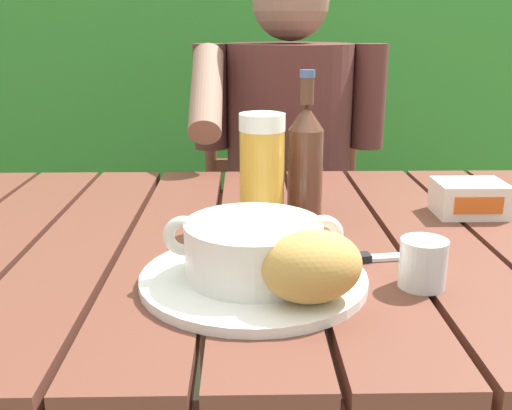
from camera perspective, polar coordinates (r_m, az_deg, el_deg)
dining_table at (r=0.94m, az=0.22°, el=-9.13°), size 1.18×0.82×0.77m
hedge_backdrop at (r=2.62m, az=0.58°, el=13.16°), size 2.95×0.76×2.09m
chair_near_diner at (r=1.80m, az=2.61°, el=-2.21°), size 0.48×0.46×1.02m
person_eating at (r=1.54m, az=3.10°, el=3.75°), size 0.48×0.47×1.24m
serving_plate at (r=0.74m, az=-0.24°, el=-7.03°), size 0.28×0.28×0.01m
soup_bowl at (r=0.72m, az=-0.24°, el=-4.04°), size 0.22×0.17×0.08m
bread_roll at (r=0.66m, az=5.40°, el=-5.86°), size 0.13×0.12×0.08m
beer_glass at (r=0.92m, az=0.58°, el=3.33°), size 0.07×0.07×0.18m
beer_bottle at (r=0.97m, az=4.74°, el=4.44°), size 0.06×0.06×0.24m
water_glass_small at (r=0.75m, az=15.64°, el=-5.38°), size 0.06×0.06×0.06m
butter_tub at (r=1.05m, az=19.68°, el=0.61°), size 0.11×0.09×0.06m
table_knife at (r=0.82m, az=10.63°, el=-4.97°), size 0.14×0.04×0.01m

